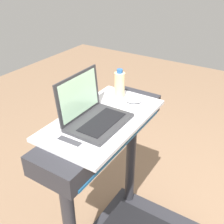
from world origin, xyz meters
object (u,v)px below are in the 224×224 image
Objects in this scene: tv_remote at (70,143)px; laptop at (93,114)px; water_bottle at (120,84)px; computer_mouse at (134,100)px.

laptop is at bearing 6.58° from tv_remote.
water_bottle is 0.55m from tv_remote.
computer_mouse is at bearing -5.71° from tv_remote.
water_bottle reaches higher than tv_remote.
tv_remote is at bearing 147.65° from computer_mouse.
tv_remote is at bearing -173.48° from water_bottle.
water_bottle is at bearing 6.52° from tv_remote.
laptop reaches higher than computer_mouse.
laptop is at bearing -173.52° from water_bottle.
laptop is 3.25× the size of computer_mouse.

